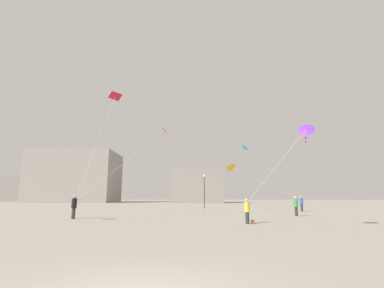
{
  "coord_description": "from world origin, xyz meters",
  "views": [
    {
      "loc": [
        1.17,
        -5.05,
        1.72
      ],
      "look_at": [
        0.0,
        22.15,
        6.86
      ],
      "focal_mm": 26.07,
      "sensor_mm": 36.0,
      "label": 1
    }
  ],
  "objects_px": {
    "person_in_black": "(74,206)",
    "kite_magenta_delta": "(164,132)",
    "person_in_blue": "(301,203)",
    "kite_amber_diamond": "(231,167)",
    "building_centre_hall": "(77,177)",
    "handbag_beside_flyer": "(253,222)",
    "kite_cyan_delta": "(247,149)",
    "person_in_yellow": "(247,210)",
    "building_left_hall": "(49,189)",
    "person_in_green": "(296,205)",
    "building_right_hall": "(196,186)",
    "lamppost_east": "(204,186)",
    "kite_crimson_delta": "(115,98)",
    "kite_violet_diamond": "(306,130)"
  },
  "relations": [
    {
      "from": "person_in_blue",
      "to": "building_right_hall",
      "type": "relative_size",
      "value": 0.12
    },
    {
      "from": "person_in_yellow",
      "to": "building_right_hall",
      "type": "relative_size",
      "value": 0.11
    },
    {
      "from": "building_right_hall",
      "to": "handbag_beside_flyer",
      "type": "xyz_separation_m",
      "value": [
        5.28,
        -61.07,
        -4.41
      ]
    },
    {
      "from": "person_in_black",
      "to": "kite_magenta_delta",
      "type": "xyz_separation_m",
      "value": [
        6.46,
        3.86,
        6.82
      ]
    },
    {
      "from": "handbag_beside_flyer",
      "to": "kite_magenta_delta",
      "type": "bearing_deg",
      "value": 133.93
    },
    {
      "from": "building_centre_hall",
      "to": "handbag_beside_flyer",
      "type": "bearing_deg",
      "value": -56.96
    },
    {
      "from": "person_in_green",
      "to": "kite_crimson_delta",
      "type": "relative_size",
      "value": 0.15
    },
    {
      "from": "person_in_green",
      "to": "building_centre_hall",
      "type": "relative_size",
      "value": 0.07
    },
    {
      "from": "kite_violet_diamond",
      "to": "person_in_black",
      "type": "bearing_deg",
      "value": 156.14
    },
    {
      "from": "kite_magenta_delta",
      "to": "kite_cyan_delta",
      "type": "bearing_deg",
      "value": 36.31
    },
    {
      "from": "building_left_hall",
      "to": "building_centre_hall",
      "type": "relative_size",
      "value": 1.12
    },
    {
      "from": "building_left_hall",
      "to": "lamppost_east",
      "type": "bearing_deg",
      "value": -46.05
    },
    {
      "from": "person_in_green",
      "to": "kite_magenta_delta",
      "type": "distance_m",
      "value": 13.85
    },
    {
      "from": "person_in_green",
      "to": "lamppost_east",
      "type": "bearing_deg",
      "value": 152.16
    },
    {
      "from": "person_in_blue",
      "to": "kite_amber_diamond",
      "type": "relative_size",
      "value": 0.2
    },
    {
      "from": "building_centre_hall",
      "to": "building_left_hall",
      "type": "bearing_deg",
      "value": 135.55
    },
    {
      "from": "kite_magenta_delta",
      "to": "person_in_green",
      "type": "bearing_deg",
      "value": 0.66
    },
    {
      "from": "kite_cyan_delta",
      "to": "handbag_beside_flyer",
      "type": "xyz_separation_m",
      "value": [
        -1.9,
        -13.63,
        -7.05
      ]
    },
    {
      "from": "kite_crimson_delta",
      "to": "person_in_black",
      "type": "bearing_deg",
      "value": -96.18
    },
    {
      "from": "person_in_blue",
      "to": "kite_cyan_delta",
      "type": "relative_size",
      "value": 0.25
    },
    {
      "from": "handbag_beside_flyer",
      "to": "kite_crimson_delta",
      "type": "bearing_deg",
      "value": 143.04
    },
    {
      "from": "person_in_blue",
      "to": "building_right_hall",
      "type": "xyz_separation_m",
      "value": [
        -13.66,
        45.61,
        3.55
      ]
    },
    {
      "from": "person_in_yellow",
      "to": "person_in_blue",
      "type": "xyz_separation_m",
      "value": [
        8.73,
        15.56,
        0.1
      ]
    },
    {
      "from": "kite_magenta_delta",
      "to": "building_centre_hall",
      "type": "distance_m",
      "value": 65.97
    },
    {
      "from": "person_in_blue",
      "to": "lamppost_east",
      "type": "xyz_separation_m",
      "value": [
        -11.47,
        7.37,
        2.32
      ]
    },
    {
      "from": "person_in_green",
      "to": "kite_cyan_delta",
      "type": "relative_size",
      "value": 0.24
    },
    {
      "from": "kite_violet_diamond",
      "to": "kite_amber_diamond",
      "type": "bearing_deg",
      "value": 95.32
    },
    {
      "from": "lamppost_east",
      "to": "handbag_beside_flyer",
      "type": "relative_size",
      "value": 15.34
    },
    {
      "from": "building_right_hall",
      "to": "building_centre_hall",
      "type": "bearing_deg",
      "value": 176.19
    },
    {
      "from": "kite_amber_diamond",
      "to": "lamppost_east",
      "type": "height_order",
      "value": "kite_amber_diamond"
    },
    {
      "from": "kite_violet_diamond",
      "to": "building_centre_hall",
      "type": "height_order",
      "value": "building_centre_hall"
    },
    {
      "from": "kite_magenta_delta",
      "to": "kite_amber_diamond",
      "type": "height_order",
      "value": "kite_magenta_delta"
    },
    {
      "from": "person_in_yellow",
      "to": "person_in_blue",
      "type": "relative_size",
      "value": 0.89
    },
    {
      "from": "kite_amber_diamond",
      "to": "lamppost_east",
      "type": "relative_size",
      "value": 1.78
    },
    {
      "from": "kite_magenta_delta",
      "to": "kite_crimson_delta",
      "type": "relative_size",
      "value": 0.61
    },
    {
      "from": "lamppost_east",
      "to": "person_in_green",
      "type": "bearing_deg",
      "value": -62.13
    },
    {
      "from": "kite_magenta_delta",
      "to": "lamppost_east",
      "type": "bearing_deg",
      "value": 76.32
    },
    {
      "from": "person_in_green",
      "to": "building_centre_hall",
      "type": "bearing_deg",
      "value": 163.86
    },
    {
      "from": "kite_amber_diamond",
      "to": "handbag_beside_flyer",
      "type": "xyz_separation_m",
      "value": [
        -0.45,
        -17.68,
        -5.37
      ]
    },
    {
      "from": "kite_cyan_delta",
      "to": "person_in_yellow",
      "type": "bearing_deg",
      "value": -99.32
    },
    {
      "from": "kite_cyan_delta",
      "to": "person_in_green",
      "type": "bearing_deg",
      "value": -63.02
    },
    {
      "from": "person_in_black",
      "to": "building_left_hall",
      "type": "height_order",
      "value": "building_left_hall"
    },
    {
      "from": "building_right_hall",
      "to": "lamppost_east",
      "type": "xyz_separation_m",
      "value": [
        2.2,
        -38.23,
        -1.23
      ]
    },
    {
      "from": "building_right_hall",
      "to": "lamppost_east",
      "type": "relative_size",
      "value": 3.0
    },
    {
      "from": "kite_magenta_delta",
      "to": "kite_amber_diamond",
      "type": "bearing_deg",
      "value": 55.02
    },
    {
      "from": "kite_crimson_delta",
      "to": "lamppost_east",
      "type": "bearing_deg",
      "value": 54.16
    },
    {
      "from": "building_left_hall",
      "to": "building_centre_hall",
      "type": "height_order",
      "value": "building_centre_hall"
    },
    {
      "from": "kite_magenta_delta",
      "to": "kite_violet_diamond",
      "type": "relative_size",
      "value": 1.59
    },
    {
      "from": "person_in_yellow",
      "to": "person_in_green",
      "type": "height_order",
      "value": "person_in_green"
    },
    {
      "from": "kite_amber_diamond",
      "to": "person_in_blue",
      "type": "bearing_deg",
      "value": -15.59
    }
  ]
}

